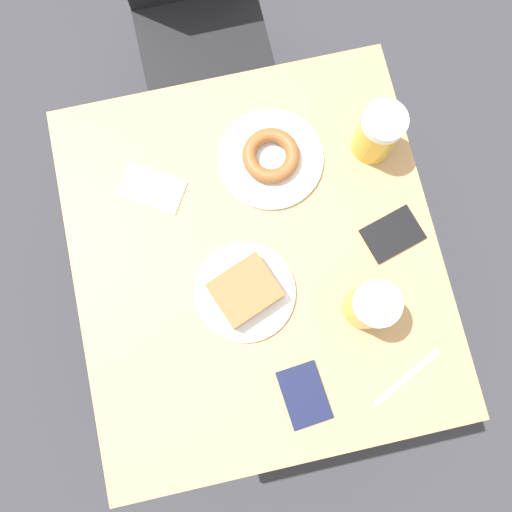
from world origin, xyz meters
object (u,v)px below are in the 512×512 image
at_px(napkin_folded, 153,189).
at_px(chair, 196,1).
at_px(plate_with_donut, 271,157).
at_px(beer_mug_left, 378,133).
at_px(plate_with_cake, 245,291).
at_px(beer_mug_center, 371,306).
at_px(passport_near_edge, 304,395).
at_px(fork, 407,377).
at_px(passport_far_edge, 393,234).

bearing_deg(napkin_folded, chair, 72.36).
height_order(plate_with_donut, beer_mug_left, beer_mug_left).
bearing_deg(plate_with_cake, chair, 87.30).
distance_m(beer_mug_center, napkin_folded, 0.55).
bearing_deg(plate_with_donut, napkin_folded, -177.77).
relative_size(beer_mug_center, passport_near_edge, 1.05).
xyz_separation_m(fork, passport_far_edge, (0.05, 0.31, 0.00)).
bearing_deg(beer_mug_left, chair, 116.51).
height_order(beer_mug_left, beer_mug_center, same).
relative_size(plate_with_donut, beer_mug_center, 1.73).
bearing_deg(passport_far_edge, plate_with_cake, -170.96).
bearing_deg(beer_mug_left, plate_with_donut, 175.80).
distance_m(beer_mug_center, passport_far_edge, 0.19).
bearing_deg(plate_with_cake, beer_mug_left, 37.09).
height_order(chair, napkin_folded, chair).
relative_size(plate_with_cake, beer_mug_left, 1.57).
relative_size(beer_mug_left, fork, 0.85).
relative_size(beer_mug_center, napkin_folded, 0.86).
bearing_deg(passport_near_edge, napkin_folded, 114.09).
xyz_separation_m(chair, napkin_folded, (-0.20, -0.63, 0.23)).
relative_size(plate_with_cake, napkin_folded, 1.36).
bearing_deg(chair, passport_far_edge, -70.47).
xyz_separation_m(beer_mug_left, fork, (-0.06, -0.53, -0.07)).
relative_size(beer_mug_left, passport_near_edge, 1.05).
xyz_separation_m(chair, plate_with_cake, (-0.04, -0.90, 0.25)).
relative_size(chair, fork, 5.37).
xyz_separation_m(plate_with_donut, fork, (0.18, -0.54, -0.01)).
bearing_deg(chair, napkin_folded, -108.13).
relative_size(plate_with_cake, fork, 1.34).
distance_m(fork, passport_near_edge, 0.23).
xyz_separation_m(beer_mug_center, passport_far_edge, (0.11, 0.15, -0.07)).
height_order(chair, beer_mug_left, beer_mug_left).
relative_size(beer_mug_left, napkin_folded, 0.86).
bearing_deg(beer_mug_center, napkin_folded, 137.55).
distance_m(chair, passport_far_edge, 0.93).
bearing_deg(chair, plate_with_donut, -83.05).
relative_size(chair, passport_far_edge, 6.10).
distance_m(plate_with_cake, napkin_folded, 0.32).
height_order(plate_with_cake, beer_mug_center, beer_mug_center).
bearing_deg(napkin_folded, fork, -49.26).
bearing_deg(plate_with_donut, passport_far_edge, -45.45).
relative_size(chair, beer_mug_center, 6.29).
bearing_deg(passport_far_edge, beer_mug_left, 88.21).
xyz_separation_m(plate_with_donut, passport_far_edge, (0.23, -0.23, -0.01)).
xyz_separation_m(passport_near_edge, passport_far_edge, (0.28, 0.30, 0.00)).
distance_m(beer_mug_left, napkin_folded, 0.52).
xyz_separation_m(beer_mug_left, passport_near_edge, (-0.28, -0.51, -0.07)).
height_order(beer_mug_left, passport_near_edge, beer_mug_left).
xyz_separation_m(chair, beer_mug_left, (0.32, -0.63, 0.30)).
height_order(passport_near_edge, passport_far_edge, same).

